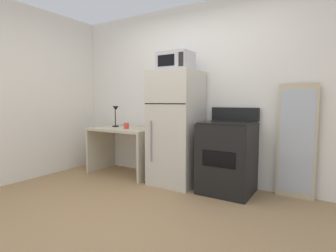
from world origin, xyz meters
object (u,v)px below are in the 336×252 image
(refrigerator, at_px, (176,128))
(microwave, at_px, (176,62))
(desk_lamp, at_px, (116,113))
(oven_range, at_px, (227,157))
(coffee_mug, at_px, (126,126))
(desk, at_px, (124,142))
(leaning_mirror, at_px, (297,141))

(refrigerator, bearing_deg, microwave, -89.68)
(desk_lamp, relative_size, oven_range, 0.32)
(coffee_mug, distance_m, refrigerator, 0.88)
(desk, relative_size, coffee_mug, 11.54)
(coffee_mug, distance_m, leaning_mirror, 2.43)
(leaning_mirror, bearing_deg, oven_range, -161.84)
(desk, relative_size, leaning_mirror, 0.78)
(oven_range, bearing_deg, refrigerator, -178.85)
(refrigerator, height_order, oven_range, refrigerator)
(desk_lamp, bearing_deg, leaning_mirror, 3.84)
(coffee_mug, height_order, leaning_mirror, leaning_mirror)
(desk_lamp, relative_size, refrigerator, 0.22)
(desk_lamp, xyz_separation_m, coffee_mug, (0.36, -0.14, -0.19))
(oven_range, distance_m, leaning_mirror, 0.85)
(desk, relative_size, desk_lamp, 3.11)
(oven_range, bearing_deg, leaning_mirror, 18.16)
(desk, relative_size, microwave, 2.38)
(coffee_mug, bearing_deg, microwave, 2.33)
(desk, xyz_separation_m, coffee_mug, (0.11, -0.05, 0.28))
(refrigerator, bearing_deg, coffee_mug, -176.29)
(microwave, bearing_deg, refrigerator, 90.32)
(microwave, distance_m, oven_range, 1.47)
(coffee_mug, xyz_separation_m, microwave, (0.88, 0.04, 0.93))
(desk, height_order, microwave, microwave)
(desk, distance_m, oven_range, 1.74)
(desk, bearing_deg, leaning_mirror, 6.21)
(desk_lamp, bearing_deg, refrigerator, -3.93)
(desk, xyz_separation_m, oven_range, (1.74, 0.02, -0.05))
(desk, xyz_separation_m, leaning_mirror, (2.52, 0.27, 0.18))
(desk_lamp, xyz_separation_m, refrigerator, (1.23, -0.08, -0.19))
(microwave, distance_m, leaning_mirror, 1.87)
(coffee_mug, height_order, microwave, microwave)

